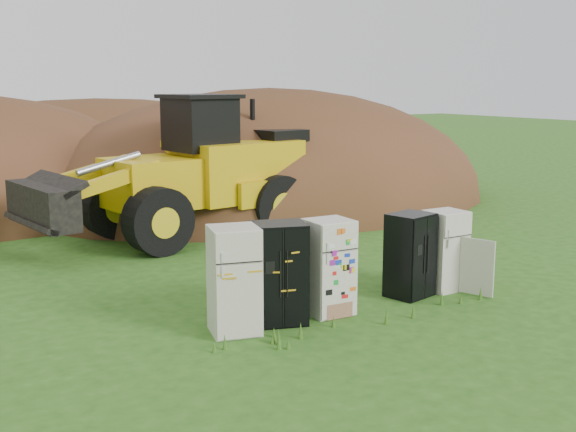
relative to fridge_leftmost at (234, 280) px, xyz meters
name	(u,v)px	position (x,y,z in m)	size (l,w,h in m)	color
ground	(352,308)	(2.45, -0.01, -0.90)	(120.00, 120.00, 0.00)	#285516
fridge_leftmost	(234,280)	(0.00, 0.00, 0.00)	(0.79, 0.76, 1.80)	silver
fridge_black_side	(279,273)	(0.88, 0.04, -0.02)	(0.92, 0.73, 1.76)	black
fridge_sticker	(329,267)	(1.91, -0.01, -0.04)	(0.77, 0.71, 1.73)	silver
fridge_black_right	(410,255)	(3.86, 0.03, -0.08)	(0.82, 0.68, 1.64)	black
fridge_open_door	(445,250)	(4.76, 0.00, -0.09)	(0.73, 0.67, 1.61)	silver
wheel_loader	(170,169)	(1.93, 7.20, 1.00)	(7.86, 3.19, 3.80)	gold
dirt_mound_right	(269,200)	(7.42, 11.41, -0.90)	(16.76, 12.29, 7.84)	#4A2F18
dirt_mound_back	(99,188)	(3.24, 17.46, -0.90)	(20.17, 13.45, 7.00)	#4A2F18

